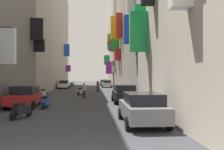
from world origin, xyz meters
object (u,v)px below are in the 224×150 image
Objects in this scene: scooter_green at (72,84)px; parked_car_white at (64,84)px; parked_car_grey at (142,108)px; traffic_light_near_corner at (113,70)px; pedestrian_crossing at (98,86)px; pedestrian_near_right at (84,90)px; scooter_silver at (81,91)px; scooter_white at (42,93)px; scooter_blue at (45,102)px; scooter_black at (21,110)px; parked_car_silver at (107,84)px; parked_car_green at (104,82)px; parked_car_black at (124,93)px; parked_car_red at (25,96)px; pedestrian_near_left at (120,91)px.

parked_car_white is at bearing -94.91° from scooter_green.
parked_car_grey is 0.95× the size of traffic_light_near_corner.
pedestrian_near_right is (-1.57, -9.42, -0.04)m from pedestrian_crossing.
scooter_silver is (3.68, -15.51, -0.30)m from parked_car_white.
parked_car_white is 2.38× the size of scooter_white.
scooter_blue is 4.35m from scooter_black.
parked_car_grey reaches higher than parked_car_silver.
parked_car_green is at bearing 89.90° from parked_car_grey.
parked_car_black is at bearing -89.65° from parked_car_green.
scooter_black is 16.34m from scooter_silver.
pedestrian_near_right is (2.45, 7.86, 0.31)m from scooter_blue.
parked_car_white reaches higher than parked_car_green.
parked_car_red reaches higher than parked_car_white.
traffic_light_near_corner is (0.56, -9.39, 2.37)m from parked_car_silver.
parked_car_red reaches higher than parked_car_silver.
pedestrian_crossing is 1.04× the size of pedestrian_near_right.
parked_car_silver is at bearing 70.88° from scooter_white.
scooter_green is (-7.07, 32.42, -0.33)m from parked_car_black.
parked_car_red is at bearing 155.75° from scooter_blue.
parked_car_grey is 12.86m from pedestrian_near_left.
parked_car_silver is at bearing 75.91° from parked_car_red.
parked_car_black reaches higher than parked_car_green.
scooter_white is 8.15m from pedestrian_near_left.
pedestrian_near_left is at bearing -69.48° from parked_car_white.
traffic_light_near_corner is at bearing 74.93° from scooter_black.
parked_car_green is at bearing 90.35° from parked_car_black.
pedestrian_near_right reaches higher than parked_car_grey.
scooter_white and scooter_black have the same top height.
scooter_green is at bearing 90.87° from scooter_black.
scooter_black is at bearing -96.22° from scooter_blue.
scooter_blue is at bearing -77.43° from scooter_white.
scooter_blue is (-5.99, -3.12, -0.33)m from parked_car_black.
parked_car_black is at bearing 88.20° from parked_car_grey.
parked_car_black is 6.77m from scooter_blue.
scooter_silver is (3.54, 11.10, -0.34)m from parked_car_red.
scooter_white is 1.10× the size of pedestrian_crossing.
parked_car_silver is 37.53m from parked_car_grey.
parked_car_red is 2.71× the size of pedestrian_near_right.
parked_car_red reaches higher than scooter_white.
parked_car_white is at bearing 119.92° from pedestrian_crossing.
scooter_silver is 11.28m from traffic_light_near_corner.
parked_car_white is (-0.14, 26.61, -0.04)m from parked_car_red.
traffic_light_near_corner is (8.20, 21.03, 2.31)m from parked_car_red.
pedestrian_crossing is 9.55m from pedestrian_near_right.
parked_car_black is 2.13× the size of scooter_blue.
scooter_black is 12.62m from pedestrian_near_left.
parked_car_green is 2.18× the size of scooter_silver.
parked_car_grey is at bearing -44.09° from parked_car_red.
parked_car_grey is at bearing -91.75° from traffic_light_near_corner.
parked_car_grey is 2.53× the size of scooter_black.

